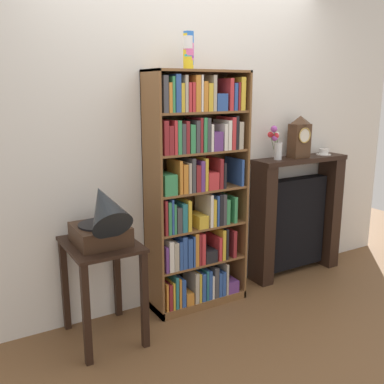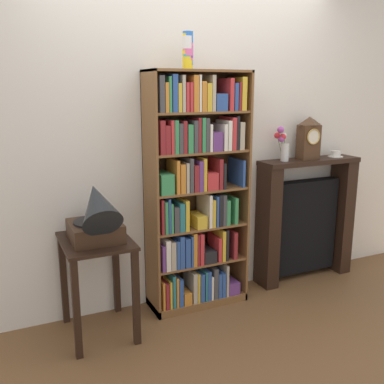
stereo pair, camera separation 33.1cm
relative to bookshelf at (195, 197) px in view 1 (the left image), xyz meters
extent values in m
cube|color=brown|center=(0.02, -0.15, -0.89)|extent=(7.32, 6.40, 0.02)
cube|color=silver|center=(0.16, 0.20, 0.43)|extent=(4.32, 0.08, 2.62)
cube|color=brown|center=(-0.35, 0.01, 0.03)|extent=(0.02, 0.31, 1.82)
cube|color=brown|center=(0.40, 0.01, 0.03)|extent=(0.02, 0.31, 1.82)
cube|color=brown|center=(0.02, 0.16, 0.03)|extent=(0.77, 0.01, 1.82)
cube|color=brown|center=(0.02, 0.01, 0.93)|extent=(0.77, 0.31, 0.02)
cube|color=brown|center=(0.02, 0.01, -0.85)|extent=(0.77, 0.31, 0.06)
cube|color=orange|center=(-0.31, -0.03, -0.71)|extent=(0.02, 0.21, 0.22)
cube|color=maroon|center=(-0.28, -0.01, -0.72)|extent=(0.03, 0.24, 0.21)
cube|color=gold|center=(-0.25, -0.02, -0.71)|extent=(0.02, 0.23, 0.22)
cube|color=teal|center=(-0.23, -0.03, -0.69)|extent=(0.02, 0.21, 0.26)
cube|color=orange|center=(-0.20, -0.03, -0.71)|extent=(0.02, 0.21, 0.23)
cube|color=#2D519E|center=(-0.17, -0.01, -0.71)|extent=(0.03, 0.24, 0.22)
cube|color=orange|center=(-0.12, -0.02, -0.77)|extent=(0.06, 0.24, 0.10)
cube|color=#B2A893|center=(-0.05, -0.03, -0.70)|extent=(0.03, 0.21, 0.24)
cube|color=gold|center=(-0.02, -0.02, -0.70)|extent=(0.02, 0.23, 0.24)
cube|color=#2D519E|center=(0.01, -0.02, -0.71)|extent=(0.03, 0.23, 0.23)
cube|color=teal|center=(0.04, -0.02, -0.70)|extent=(0.02, 0.22, 0.24)
cube|color=#2D519E|center=(0.07, -0.03, -0.70)|extent=(0.03, 0.21, 0.24)
cube|color=white|center=(0.10, 0.00, -0.73)|extent=(0.02, 0.26, 0.19)
cube|color=#424247|center=(0.13, -0.02, -0.70)|extent=(0.04, 0.23, 0.25)
cube|color=#2D519E|center=(0.17, -0.01, -0.72)|extent=(0.03, 0.25, 0.20)
cube|color=#2D519E|center=(0.20, -0.03, -0.72)|extent=(0.03, 0.21, 0.20)
cube|color=#B2A893|center=(0.23, -0.01, -0.69)|extent=(0.02, 0.25, 0.26)
cube|color=#663884|center=(0.29, -0.02, -0.77)|extent=(0.10, 0.23, 0.10)
cube|color=brown|center=(0.02, 0.01, -0.52)|extent=(0.73, 0.29, 0.02)
cube|color=#663884|center=(-0.31, -0.01, -0.41)|extent=(0.02, 0.25, 0.20)
cube|color=white|center=(-0.27, -0.03, -0.40)|extent=(0.04, 0.21, 0.24)
cube|color=#B2A893|center=(-0.23, -0.01, -0.40)|extent=(0.04, 0.25, 0.22)
cube|color=#2D519E|center=(-0.19, -0.01, -0.40)|extent=(0.03, 0.25, 0.22)
cube|color=#2D519E|center=(-0.16, -0.01, -0.39)|extent=(0.04, 0.25, 0.25)
cube|color=#2D519E|center=(-0.11, -0.01, -0.40)|extent=(0.04, 0.26, 0.23)
cube|color=#2D519E|center=(-0.08, -0.02, -0.39)|extent=(0.02, 0.24, 0.24)
cube|color=orange|center=(-0.05, -0.03, -0.38)|extent=(0.03, 0.21, 0.26)
cube|color=maroon|center=(-0.03, -0.01, -0.39)|extent=(0.02, 0.25, 0.25)
cube|color=#C63338|center=(0.00, -0.01, -0.39)|extent=(0.03, 0.25, 0.25)
cube|color=black|center=(0.08, -0.01, -0.46)|extent=(0.10, 0.24, 0.10)
cube|color=#C63338|center=(0.16, -0.03, -0.42)|extent=(0.03, 0.20, 0.19)
cube|color=gold|center=(0.19, -0.02, -0.39)|extent=(0.03, 0.24, 0.25)
cube|color=black|center=(0.22, -0.02, -0.39)|extent=(0.02, 0.22, 0.25)
cube|color=maroon|center=(0.30, -0.02, -0.40)|extent=(0.03, 0.23, 0.22)
cube|color=brown|center=(0.02, 0.01, -0.23)|extent=(0.73, 0.29, 0.02)
cube|color=maroon|center=(-0.31, -0.03, -0.09)|extent=(0.02, 0.20, 0.26)
cube|color=#388E56|center=(-0.28, -0.03, -0.10)|extent=(0.02, 0.21, 0.24)
cube|color=#2D519E|center=(-0.26, -0.01, -0.09)|extent=(0.02, 0.24, 0.26)
cube|color=#388E56|center=(-0.24, 0.00, -0.11)|extent=(0.02, 0.26, 0.22)
cube|color=#424247|center=(-0.20, -0.01, -0.13)|extent=(0.04, 0.24, 0.19)
cube|color=teal|center=(-0.16, -0.03, -0.12)|extent=(0.04, 0.21, 0.21)
cube|color=gold|center=(-0.12, -0.02, -0.11)|extent=(0.03, 0.23, 0.23)
cube|color=gold|center=(0.00, -0.04, -0.17)|extent=(0.08, 0.19, 0.10)
cube|color=white|center=(0.07, -0.02, -0.10)|extent=(0.02, 0.24, 0.25)
cube|color=gold|center=(0.10, -0.02, -0.12)|extent=(0.03, 0.24, 0.21)
cube|color=#2D519E|center=(0.13, 0.00, -0.10)|extent=(0.02, 0.26, 0.24)
cube|color=black|center=(0.16, -0.02, -0.10)|extent=(0.03, 0.23, 0.25)
cube|color=#424247|center=(0.19, 0.00, -0.10)|extent=(0.03, 0.26, 0.24)
cube|color=#388E56|center=(0.23, -0.03, -0.13)|extent=(0.03, 0.21, 0.20)
cube|color=#388E56|center=(0.30, -0.02, -0.12)|extent=(0.03, 0.22, 0.21)
cube|color=brown|center=(0.02, 0.01, 0.06)|extent=(0.73, 0.29, 0.02)
cube|color=#388E56|center=(-0.27, -0.02, 0.14)|extent=(0.10, 0.23, 0.15)
cube|color=orange|center=(-0.19, -0.03, 0.19)|extent=(0.02, 0.21, 0.24)
cube|color=orange|center=(-0.15, -0.03, 0.17)|extent=(0.04, 0.20, 0.21)
cube|color=#B2A893|center=(-0.11, -0.02, 0.18)|extent=(0.02, 0.23, 0.22)
cube|color=#424247|center=(-0.08, -0.01, 0.19)|extent=(0.03, 0.25, 0.25)
cube|color=maroon|center=(-0.04, -0.03, 0.17)|extent=(0.04, 0.21, 0.20)
cube|color=#663884|center=(-0.01, -0.01, 0.18)|extent=(0.03, 0.25, 0.23)
cube|color=gold|center=(0.03, 0.00, 0.19)|extent=(0.02, 0.27, 0.24)
cube|color=#C63338|center=(0.09, -0.01, 0.13)|extent=(0.09, 0.24, 0.13)
cube|color=maroon|center=(0.16, -0.03, 0.18)|extent=(0.03, 0.20, 0.23)
cube|color=black|center=(0.19, -0.03, 0.16)|extent=(0.02, 0.20, 0.20)
cube|color=#2D519E|center=(0.35, -0.01, 0.17)|extent=(0.02, 0.24, 0.21)
cube|color=brown|center=(0.02, 0.01, 0.35)|extent=(0.73, 0.29, 0.02)
cube|color=maroon|center=(-0.30, -0.02, 0.48)|extent=(0.04, 0.23, 0.24)
cube|color=maroon|center=(-0.26, -0.01, 0.46)|extent=(0.04, 0.24, 0.20)
cube|color=#C63338|center=(-0.23, -0.01, 0.48)|extent=(0.02, 0.26, 0.24)
cube|color=#388E56|center=(-0.20, -0.03, 0.48)|extent=(0.03, 0.21, 0.24)
cube|color=#424247|center=(-0.17, -0.01, 0.46)|extent=(0.03, 0.25, 0.21)
cube|color=maroon|center=(-0.13, -0.02, 0.47)|extent=(0.03, 0.23, 0.23)
cube|color=#388E56|center=(-0.09, -0.02, 0.46)|extent=(0.04, 0.22, 0.20)
cube|color=#424247|center=(-0.05, -0.03, 0.47)|extent=(0.03, 0.20, 0.23)
cube|color=maroon|center=(-0.02, -0.02, 0.48)|extent=(0.02, 0.23, 0.25)
cube|color=#388E56|center=(0.01, -0.01, 0.48)|extent=(0.03, 0.24, 0.25)
cube|color=#424247|center=(0.04, -0.03, 0.48)|extent=(0.03, 0.21, 0.24)
cube|color=white|center=(0.07, -0.03, 0.46)|extent=(0.02, 0.21, 0.20)
cube|color=#663884|center=(0.13, -0.05, 0.43)|extent=(0.08, 0.18, 0.14)
cube|color=white|center=(0.19, -0.01, 0.46)|extent=(0.03, 0.26, 0.20)
cube|color=white|center=(0.23, -0.03, 0.47)|extent=(0.03, 0.22, 0.22)
cube|color=#C63338|center=(0.26, -0.02, 0.48)|extent=(0.03, 0.22, 0.24)
cube|color=black|center=(0.29, -0.03, 0.48)|extent=(0.02, 0.22, 0.25)
cube|color=#B2A893|center=(0.33, -0.02, 0.46)|extent=(0.04, 0.22, 0.21)
cube|color=brown|center=(0.02, 0.01, 0.64)|extent=(0.73, 0.29, 0.02)
cube|color=#424247|center=(-0.30, -0.03, 0.77)|extent=(0.04, 0.21, 0.25)
cube|color=orange|center=(-0.27, -0.03, 0.75)|extent=(0.02, 0.21, 0.20)
cube|color=#388E56|center=(-0.24, -0.01, 0.77)|extent=(0.02, 0.24, 0.24)
cube|color=#2D519E|center=(-0.21, -0.03, 0.78)|extent=(0.04, 0.22, 0.26)
cube|color=gold|center=(-0.17, -0.02, 0.75)|extent=(0.03, 0.22, 0.20)
cube|color=#B2A893|center=(-0.14, -0.03, 0.77)|extent=(0.02, 0.20, 0.25)
cube|color=#C63338|center=(-0.11, -0.03, 0.75)|extent=(0.02, 0.21, 0.20)
cube|color=#C63338|center=(-0.09, -0.02, 0.75)|extent=(0.02, 0.22, 0.20)
cube|color=orange|center=(-0.05, -0.02, 0.77)|extent=(0.04, 0.22, 0.25)
cube|color=white|center=(-0.02, 0.00, 0.77)|extent=(0.02, 0.26, 0.25)
cube|color=orange|center=(0.01, -0.03, 0.75)|extent=(0.03, 0.21, 0.21)
cube|color=gold|center=(0.05, -0.02, 0.75)|extent=(0.04, 0.23, 0.20)
cube|color=#B2A893|center=(0.09, -0.03, 0.77)|extent=(0.03, 0.21, 0.25)
cube|color=#2D519E|center=(0.16, -0.03, 0.71)|extent=(0.09, 0.20, 0.12)
cube|color=#C63338|center=(0.24, -0.02, 0.76)|extent=(0.03, 0.22, 0.23)
cube|color=#2D519E|center=(0.27, -0.03, 0.75)|extent=(0.03, 0.21, 0.20)
cube|color=maroon|center=(0.30, -0.01, 0.75)|extent=(0.02, 0.25, 0.21)
cube|color=gold|center=(0.34, -0.02, 0.77)|extent=(0.04, 0.23, 0.24)
cylinder|color=yellow|center=(-0.07, -0.02, 0.98)|extent=(0.07, 0.07, 0.09)
cylinder|color=#28B2B7|center=(-0.07, -0.02, 1.00)|extent=(0.07, 0.07, 0.09)
cylinder|color=blue|center=(-0.06, -0.02, 1.01)|extent=(0.07, 0.07, 0.09)
cylinder|color=yellow|center=(-0.07, -0.02, 1.03)|extent=(0.07, 0.07, 0.09)
cylinder|color=pink|center=(-0.07, -0.02, 1.04)|extent=(0.07, 0.07, 0.09)
cylinder|color=purple|center=(-0.06, -0.02, 1.06)|extent=(0.07, 0.07, 0.09)
cylinder|color=pink|center=(-0.07, -0.02, 1.07)|extent=(0.07, 0.07, 0.09)
cylinder|color=blue|center=(-0.06, -0.02, 1.09)|extent=(0.07, 0.07, 0.09)
cylinder|color=white|center=(-0.06, -0.02, 1.10)|extent=(0.07, 0.07, 0.09)
cylinder|color=white|center=(-0.07, -0.02, 1.12)|extent=(0.07, 0.07, 0.09)
cylinder|color=yellow|center=(-0.07, -0.02, 1.14)|extent=(0.07, 0.07, 0.09)
cylinder|color=blue|center=(-0.06, -0.02, 1.15)|extent=(0.07, 0.07, 0.09)
cube|color=black|center=(-0.80, -0.12, -0.20)|extent=(0.45, 0.56, 0.02)
cube|color=black|center=(-0.99, -0.36, -0.55)|extent=(0.04, 0.04, 0.67)
cube|color=black|center=(-0.60, -0.36, -0.55)|extent=(0.04, 0.04, 0.67)
cube|color=black|center=(-0.99, 0.13, -0.55)|extent=(0.04, 0.04, 0.67)
cube|color=black|center=(-0.60, 0.13, -0.55)|extent=(0.04, 0.04, 0.67)
cube|color=#382316|center=(-0.80, -0.12, -0.13)|extent=(0.33, 0.36, 0.12)
cylinder|color=black|center=(-0.80, -0.12, -0.06)|extent=(0.28, 0.28, 0.01)
cylinder|color=#1E2328|center=(-0.80, -0.17, -0.04)|extent=(0.03, 0.03, 0.06)
cone|color=#1E2328|center=(-0.80, -0.24, 0.09)|extent=(0.26, 0.41, 0.40)
cube|color=black|center=(1.12, 0.04, 0.19)|extent=(0.93, 0.24, 0.04)
cube|color=black|center=(0.71, 0.04, -0.36)|extent=(0.12, 0.22, 1.05)
cube|color=black|center=(1.52, 0.04, -0.36)|extent=(0.12, 0.22, 1.05)
cube|color=black|center=(1.12, 0.08, -0.41)|extent=(0.65, 0.12, 0.84)
cube|color=#472D1C|center=(1.09, 0.04, 0.36)|extent=(0.18, 0.11, 0.29)
pyramid|color=#472D1C|center=(1.09, 0.04, 0.54)|extent=(0.18, 0.11, 0.07)
cylinder|color=silver|center=(1.09, -0.02, 0.41)|extent=(0.12, 0.01, 0.12)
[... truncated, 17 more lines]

